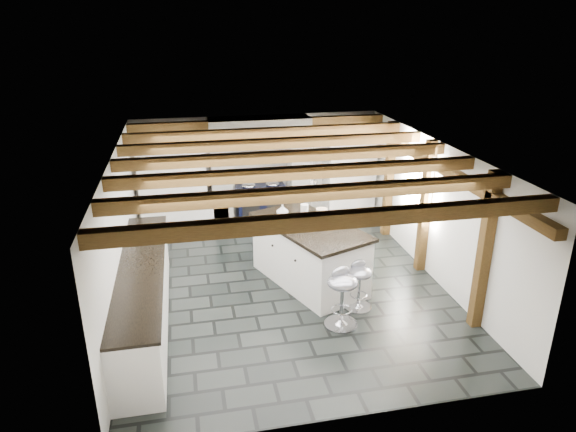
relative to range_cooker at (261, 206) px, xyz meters
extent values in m
plane|color=black|center=(0.00, -2.68, -0.47)|extent=(6.00, 6.00, 0.00)
plane|color=silver|center=(0.00, 0.32, 0.68)|extent=(5.00, 0.00, 5.00)
plane|color=silver|center=(-2.50, -2.68, 0.68)|extent=(0.00, 6.00, 6.00)
plane|color=silver|center=(2.50, -2.68, 0.68)|extent=(0.00, 6.00, 6.00)
plane|color=white|center=(0.00, -2.68, 1.83)|extent=(6.00, 6.00, 0.00)
cube|color=white|center=(-0.80, 0.02, 0.48)|extent=(0.40, 0.60, 1.90)
cube|color=white|center=(0.80, 0.02, 0.48)|extent=(0.40, 0.60, 1.90)
cube|color=brown|center=(0.00, 0.02, 1.52)|extent=(2.10, 0.65, 0.18)
cube|color=white|center=(0.00, 0.02, 1.68)|extent=(2.00, 0.60, 0.31)
cube|color=black|center=(0.00, -0.30, 1.58)|extent=(1.00, 0.03, 0.22)
cube|color=silver|center=(0.00, -0.31, 1.58)|extent=(0.90, 0.01, 0.14)
cube|color=white|center=(-1.75, 0.02, 0.53)|extent=(1.30, 0.58, 2.00)
cube|color=white|center=(1.90, 0.02, 0.53)|extent=(1.00, 0.58, 2.00)
cube|color=white|center=(-2.20, -3.28, -0.03)|extent=(0.60, 3.80, 0.88)
cube|color=black|center=(-2.20, -3.28, 0.43)|extent=(0.64, 3.80, 0.04)
cube|color=white|center=(-1.05, 0.02, -0.03)|extent=(0.70, 0.60, 0.88)
cube|color=black|center=(-1.05, 0.02, 0.43)|extent=(0.74, 0.64, 0.04)
cube|color=brown|center=(2.42, -2.68, 1.48)|extent=(0.15, 5.80, 0.14)
plane|color=white|center=(2.48, -2.08, 1.08)|extent=(0.00, 0.90, 0.90)
cube|color=brown|center=(0.00, -5.28, 1.74)|extent=(5.00, 0.16, 0.16)
cube|color=brown|center=(0.00, -4.41, 1.74)|extent=(5.00, 0.16, 0.16)
cube|color=brown|center=(0.00, -3.54, 1.74)|extent=(5.00, 0.16, 0.16)
cube|color=brown|center=(0.00, -2.68, 1.74)|extent=(5.00, 0.16, 0.16)
cube|color=brown|center=(0.00, -1.81, 1.74)|extent=(5.00, 0.16, 0.16)
cube|color=brown|center=(0.00, -0.94, 1.74)|extent=(5.00, 0.16, 0.16)
cube|color=brown|center=(0.00, -0.08, 1.74)|extent=(5.00, 0.16, 0.16)
cube|color=brown|center=(2.42, -4.28, 0.68)|extent=(0.15, 0.15, 2.30)
cube|color=brown|center=(2.42, -2.48, 0.68)|extent=(0.15, 0.15, 2.30)
cube|color=brown|center=(2.42, -0.88, 0.68)|extent=(0.15, 0.15, 2.30)
cylinder|color=black|center=(0.45, -2.73, 1.46)|extent=(0.01, 0.01, 0.56)
cylinder|color=white|center=(0.45, -2.73, 1.13)|extent=(0.09, 0.09, 0.22)
cylinder|color=black|center=(0.50, -2.43, 1.46)|extent=(0.01, 0.01, 0.56)
cylinder|color=white|center=(0.50, -2.43, 1.13)|extent=(0.09, 0.09, 0.22)
cylinder|color=black|center=(0.55, -2.13, 1.46)|extent=(0.01, 0.01, 0.56)
cylinder|color=white|center=(0.55, -2.13, 1.13)|extent=(0.09, 0.09, 0.22)
cube|color=black|center=(0.00, 0.00, -0.02)|extent=(1.00, 0.60, 0.90)
ellipsoid|color=silver|center=(-0.25, 0.00, 0.46)|extent=(0.28, 0.28, 0.11)
ellipsoid|color=silver|center=(0.25, 0.00, 0.46)|extent=(0.28, 0.28, 0.11)
cylinder|color=silver|center=(0.00, -0.32, 0.35)|extent=(0.95, 0.03, 0.03)
cube|color=black|center=(-0.25, -0.30, -0.02)|extent=(0.35, 0.02, 0.30)
cube|color=black|center=(0.25, -0.30, -0.02)|extent=(0.35, 0.02, 0.30)
cube|color=white|center=(0.40, -2.54, 0.02)|extent=(1.66, 2.21, 0.97)
cube|color=black|center=(0.40, -2.54, 0.53)|extent=(1.77, 2.32, 0.06)
imported|color=white|center=(0.04, -2.09, 0.66)|extent=(0.26, 0.26, 0.21)
ellipsoid|color=orange|center=(0.04, -2.09, 0.84)|extent=(0.22, 0.22, 0.13)
cylinder|color=white|center=(0.41, -2.12, 0.66)|extent=(0.13, 0.13, 0.20)
imported|color=white|center=(0.55, -2.61, 0.59)|extent=(0.37, 0.37, 0.07)
cylinder|color=white|center=(0.64, -2.39, 0.61)|extent=(0.06, 0.06, 0.11)
cylinder|color=white|center=(0.64, -2.39, 0.68)|extent=(0.24, 0.24, 0.02)
cylinder|color=tan|center=(0.64, -2.39, 0.72)|extent=(0.19, 0.19, 0.08)
cylinder|color=silver|center=(0.93, -3.51, -0.45)|extent=(0.41, 0.41, 0.03)
cone|color=silver|center=(0.93, -3.51, -0.41)|extent=(0.19, 0.19, 0.08)
cylinder|color=silver|center=(0.93, -3.51, -0.16)|extent=(0.05, 0.05, 0.52)
torus|color=silver|center=(0.93, -3.51, -0.24)|extent=(0.26, 0.26, 0.02)
ellipsoid|color=#9B9CA9|center=(0.93, -3.51, 0.14)|extent=(0.45, 0.45, 0.17)
ellipsoid|color=#9B9CA9|center=(0.91, -3.42, 0.23)|extent=(0.28, 0.16, 0.14)
cylinder|color=silver|center=(0.54, -3.91, -0.45)|extent=(0.48, 0.48, 0.03)
cone|color=silver|center=(0.54, -3.91, -0.40)|extent=(0.22, 0.22, 0.09)
cylinder|color=silver|center=(0.54, -3.91, -0.11)|extent=(0.05, 0.05, 0.60)
torus|color=silver|center=(0.54, -3.91, -0.20)|extent=(0.30, 0.30, 0.02)
ellipsoid|color=#9B9CA9|center=(0.54, -3.91, 0.23)|extent=(0.56, 0.56, 0.20)
ellipsoid|color=#9B9CA9|center=(0.50, -3.81, 0.34)|extent=(0.33, 0.22, 0.17)
camera|label=1|loc=(-1.49, -9.93, 3.67)|focal=32.00mm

